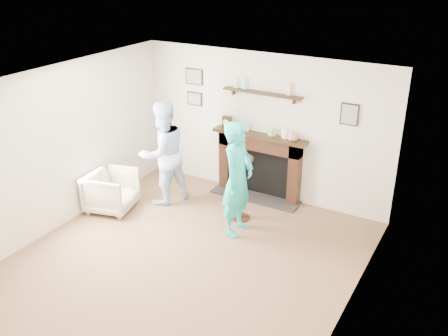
{
  "coord_description": "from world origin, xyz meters",
  "views": [
    {
      "loc": [
        3.37,
        -4.77,
        4.03
      ],
      "look_at": [
        0.15,
        0.9,
        1.13
      ],
      "focal_mm": 40.0,
      "sensor_mm": 36.0,
      "label": 1
    }
  ],
  "objects_px": {
    "man": "(166,200)",
    "woman": "(237,231)",
    "armchair": "(113,209)",
    "pedestal_table": "(241,176)"
  },
  "relations": [
    {
      "from": "man",
      "to": "woman",
      "type": "bearing_deg",
      "value": 101.72
    },
    {
      "from": "armchair",
      "to": "man",
      "type": "xyz_separation_m",
      "value": [
        0.59,
        0.68,
        0.0
      ]
    },
    {
      "from": "armchair",
      "to": "pedestal_table",
      "type": "bearing_deg",
      "value": -82.76
    },
    {
      "from": "woman",
      "to": "pedestal_table",
      "type": "xyz_separation_m",
      "value": [
        -0.15,
        0.38,
        0.75
      ]
    },
    {
      "from": "pedestal_table",
      "to": "armchair",
      "type": "bearing_deg",
      "value": -158.59
    },
    {
      "from": "man",
      "to": "pedestal_table",
      "type": "bearing_deg",
      "value": 115.85
    },
    {
      "from": "man",
      "to": "woman",
      "type": "xyz_separation_m",
      "value": [
        1.56,
        -0.28,
        0.0
      ]
    },
    {
      "from": "pedestal_table",
      "to": "woman",
      "type": "bearing_deg",
      "value": -68.51
    },
    {
      "from": "armchair",
      "to": "pedestal_table",
      "type": "height_order",
      "value": "pedestal_table"
    },
    {
      "from": "man",
      "to": "pedestal_table",
      "type": "xyz_separation_m",
      "value": [
        1.41,
        0.1,
        0.75
      ]
    }
  ]
}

